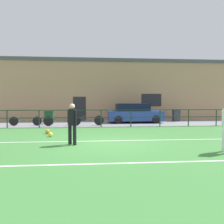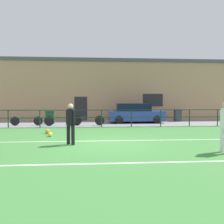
{
  "view_description": "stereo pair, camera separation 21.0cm",
  "coord_description": "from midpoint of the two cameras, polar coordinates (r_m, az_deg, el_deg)",
  "views": [
    {
      "loc": [
        -0.7,
        -9.31,
        1.72
      ],
      "look_at": [
        0.54,
        4.02,
        1.09
      ],
      "focal_mm": 37.23,
      "sensor_mm": 36.0,
      "label": 1
    },
    {
      "loc": [
        -0.49,
        -9.33,
        1.72
      ],
      "look_at": [
        0.54,
        4.02,
        1.09
      ],
      "focal_mm": 37.23,
      "sensor_mm": 36.0,
      "label": 2
    }
  ],
  "objects": [
    {
      "name": "ground",
      "position": [
        9.5,
        -1.66,
        -7.86
      ],
      "size": [
        60.0,
        44.0,
        0.04
      ],
      "primitive_type": "cube",
      "color": "#42843D"
    },
    {
      "name": "field_line_touchline",
      "position": [
        10.12,
        -1.89,
        -7.08
      ],
      "size": [
        36.0,
        0.11,
        0.0
      ],
      "primitive_type": "cube",
      "color": "white",
      "rests_on": "ground"
    },
    {
      "name": "field_line_hash",
      "position": [
        6.56,
        0.08,
        -12.49
      ],
      "size": [
        36.0,
        0.11,
        0.0
      ],
      "primitive_type": "cube",
      "color": "white",
      "rests_on": "ground"
    },
    {
      "name": "pavement_strip",
      "position": [
        17.91,
        -3.4,
        -2.78
      ],
      "size": [
        48.0,
        5.0,
        0.02
      ],
      "primitive_type": "cube",
      "color": "gray",
      "rests_on": "ground"
    },
    {
      "name": "perimeter_fence",
      "position": [
        15.36,
        -3.1,
        -0.94
      ],
      "size": [
        36.07,
        0.07,
        1.15
      ],
      "color": "#193823",
      "rests_on": "ground"
    },
    {
      "name": "clubhouse_facade",
      "position": [
        21.55,
        -3.76,
        5.41
      ],
      "size": [
        28.0,
        2.56,
        5.47
      ],
      "color": "tan",
      "rests_on": "ground"
    },
    {
      "name": "player_goalkeeper",
      "position": [
        9.25,
        -10.4,
        -2.3
      ],
      "size": [
        0.38,
        0.31,
        1.62
      ],
      "rotation": [
        0.0,
        0.0,
        5.64
      ],
      "color": "black",
      "rests_on": "ground"
    },
    {
      "name": "soccer_ball_match",
      "position": [
        12.71,
        -16.01,
        -4.65
      ],
      "size": [
        0.24,
        0.24,
        0.24
      ],
      "primitive_type": "sphere",
      "color": "orange",
      "rests_on": "ground"
    },
    {
      "name": "soccer_ball_spare",
      "position": [
        11.62,
        -15.38,
        -5.36
      ],
      "size": [
        0.22,
        0.22,
        0.22
      ],
      "primitive_type": "sphere",
      "color": "#E5E04C",
      "rests_on": "ground"
    },
    {
      "name": "parked_car_red",
      "position": [
        18.45,
        5.19,
        -0.35
      ],
      "size": [
        4.25,
        1.92,
        1.51
      ],
      "color": "#28428E",
      "rests_on": "pavement_strip"
    },
    {
      "name": "bicycle_parked_0",
      "position": [
        17.2,
        -20.83,
        -2.06
      ],
      "size": [
        2.2,
        0.04,
        0.72
      ],
      "color": "black",
      "rests_on": "pavement_strip"
    },
    {
      "name": "bicycle_parked_1",
      "position": [
        16.35,
        -6.4,
        -2.04
      ],
      "size": [
        2.28,
        0.04,
        0.77
      ],
      "color": "black",
      "rests_on": "pavement_strip"
    },
    {
      "name": "bicycle_parked_2",
      "position": [
        16.36,
        -12.95,
        -2.11
      ],
      "size": [
        2.28,
        0.04,
        0.76
      ],
      "color": "black",
      "rests_on": "pavement_strip"
    },
    {
      "name": "trash_bin_0",
      "position": [
        20.3,
        15.23,
        -0.76
      ],
      "size": [
        0.58,
        0.49,
        1.01
      ],
      "color": "#33383D",
      "rests_on": "pavement_strip"
    },
    {
      "name": "trash_bin_1",
      "position": [
        18.1,
        -15.52,
        -1.26
      ],
      "size": [
        0.64,
        0.55,
        0.96
      ],
      "color": "#194C28",
      "rests_on": "pavement_strip"
    }
  ]
}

